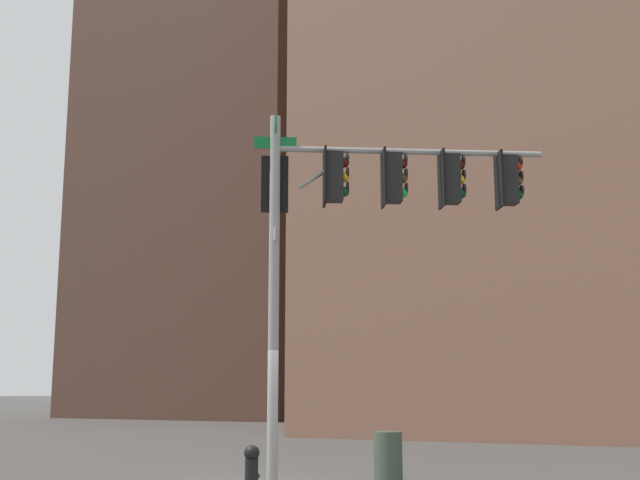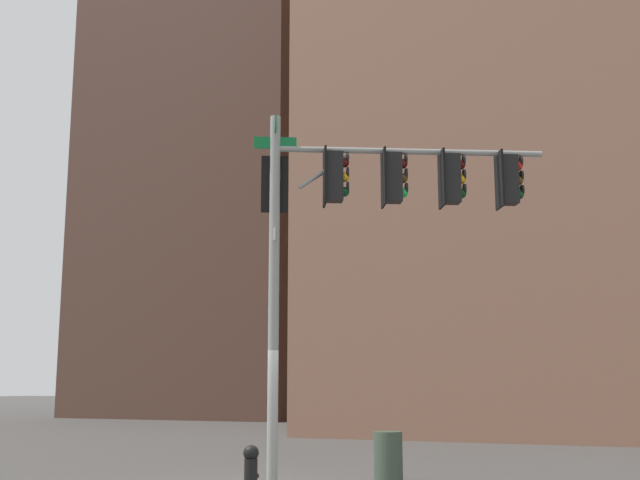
{
  "view_description": "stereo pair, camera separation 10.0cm",
  "coord_description": "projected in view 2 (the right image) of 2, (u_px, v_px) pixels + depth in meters",
  "views": [
    {
      "loc": [
        -13.87,
        -7.08,
        1.84
      ],
      "look_at": [
        0.68,
        -0.8,
        4.66
      ],
      "focal_mm": 45.96,
      "sensor_mm": 36.0,
      "label": 1
    },
    {
      "loc": [
        -13.83,
        -7.17,
        1.84
      ],
      "look_at": [
        0.68,
        -0.8,
        4.66
      ],
      "focal_mm": 45.96,
      "sensor_mm": 36.0,
      "label": 2
    }
  ],
  "objects": [
    {
      "name": "signal_pole_assembly",
      "position": [
        364.0,
        205.0,
        16.34
      ],
      "size": [
        3.03,
        5.23,
        7.18
      ],
      "rotation": [
        0.0,
        0.0,
        5.2
      ],
      "color": "gray",
      "rests_on": "ground_plane"
    },
    {
      "name": "fire_hydrant",
      "position": [
        251.0,
        470.0,
        13.45
      ],
      "size": [
        0.34,
        0.26,
        0.87
      ],
      "color": "black",
      "rests_on": "ground_plane"
    },
    {
      "name": "litter_bin",
      "position": [
        388.0,
        457.0,
        15.9
      ],
      "size": [
        0.56,
        0.56,
        0.95
      ],
      "primitive_type": "cylinder",
      "color": "#384738",
      "rests_on": "ground_plane"
    },
    {
      "name": "building_brick_nearside",
      "position": [
        603.0,
        9.0,
        39.9
      ],
      "size": [
        25.48,
        21.63,
        39.85
      ],
      "primitive_type": "cube",
      "color": "#845B47",
      "rests_on": "ground_plane"
    },
    {
      "name": "building_brick_midblock",
      "position": [
        239.0,
        124.0,
        54.59
      ],
      "size": [
        16.13,
        14.32,
        38.02
      ],
      "primitive_type": "cube",
      "color": "#4C3328",
      "rests_on": "ground_plane"
    },
    {
      "name": "building_brick_farside",
      "position": [
        501.0,
        111.0,
        75.0
      ],
      "size": [
        19.39,
        14.02,
        53.19
      ],
      "primitive_type": "cube",
      "color": "brown",
      "rests_on": "ground_plane"
    }
  ]
}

